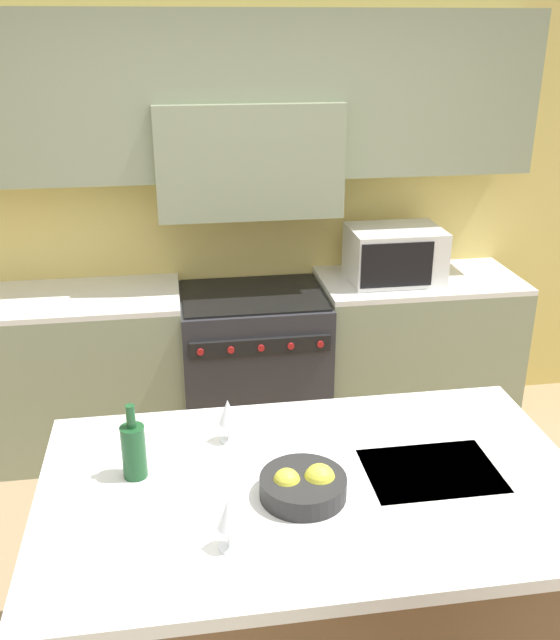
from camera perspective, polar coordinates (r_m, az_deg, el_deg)
back_cabinetry at (r=4.12m, az=-2.81°, el=12.19°), size 10.00×0.46×2.70m
back_counter at (r=4.22m, az=-2.15°, el=-3.38°), size 3.15×0.62×0.95m
range_stove at (r=4.21m, az=-2.11°, el=-3.72°), size 0.82×0.70×0.91m
microwave at (r=4.16m, az=9.14°, el=5.22°), size 0.52×0.40×0.31m
kitchen_island at (r=2.68m, az=2.54°, el=-20.94°), size 1.78×1.07×0.94m
wine_bottle at (r=2.40m, az=-11.62°, el=-10.12°), size 0.08×0.08×0.26m
wine_glass_near at (r=2.06m, az=-4.16°, el=-15.34°), size 0.07×0.07×0.17m
wine_glass_far at (r=2.53m, az=-4.20°, el=-7.46°), size 0.07×0.07×0.17m
fruit_bowl at (r=2.30m, az=1.92°, el=-13.06°), size 0.28×0.28×0.11m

